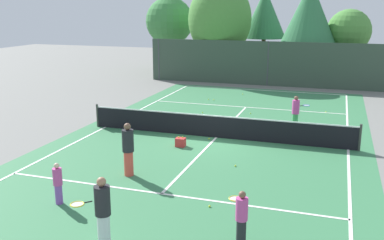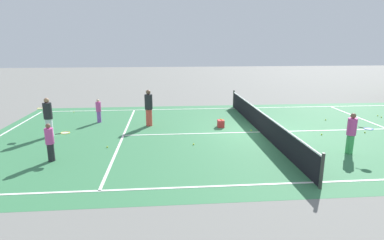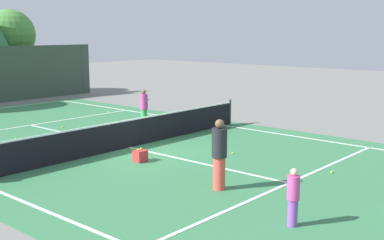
{
  "view_description": "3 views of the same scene",
  "coord_description": "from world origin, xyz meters",
  "views": [
    {
      "loc": [
        4.88,
        -18.13,
        5.59
      ],
      "look_at": [
        -0.65,
        -1.46,
        1.1
      ],
      "focal_mm": 41.55,
      "sensor_mm": 36.0,
      "label": 1
    },
    {
      "loc": [
        13.94,
        -4.45,
        4.17
      ],
      "look_at": [
        -0.17,
        -3.23,
        0.62
      ],
      "focal_mm": 29.33,
      "sensor_mm": 36.0,
      "label": 2
    },
    {
      "loc": [
        -11.44,
        -12.9,
        4.03
      ],
      "look_at": [
        1.41,
        -1.7,
        0.99
      ],
      "focal_mm": 46.58,
      "sensor_mm": 36.0,
      "label": 3
    }
  ],
  "objects": [
    {
      "name": "player_4",
      "position": [
        -1.65,
        -5.3,
        0.94
      ],
      "size": [
        0.39,
        0.39,
        1.84
      ],
      "color": "#E54C3F",
      "rests_on": "ground_plane"
    },
    {
      "name": "court_surface",
      "position": [
        0.0,
        0.0,
        0.0
      ],
      "size": [
        13.0,
        25.0,
        0.01
      ],
      "color": "#387A4C",
      "rests_on": "ground_plane"
    },
    {
      "name": "tennis_ball_0",
      "position": [
        -2.63,
        7.73,
        0.03
      ],
      "size": [
        0.07,
        0.07,
        0.07
      ],
      "primitive_type": "sphere",
      "color": "#CCE533",
      "rests_on": "ground_plane"
    },
    {
      "name": "tennis_ball_4",
      "position": [
        1.62,
        -3.32,
        0.03
      ],
      "size": [
        0.07,
        0.07,
        0.07
      ],
      "primitive_type": "sphere",
      "color": "#CCE533",
      "rests_on": "ground_plane"
    },
    {
      "name": "player_0",
      "position": [
        3.14,
        2.54,
        0.82
      ],
      "size": [
        0.85,
        0.75,
        1.58
      ],
      "color": "#3FA559",
      "rests_on": "ground_plane"
    },
    {
      "name": "ball_crate",
      "position": [
        -1.07,
        -1.71,
        0.18
      ],
      "size": [
        0.39,
        0.31,
        0.43
      ],
      "color": "red",
      "rests_on": "ground_plane"
    },
    {
      "name": "tennis_ball_10",
      "position": [
        -1.94,
        4.24,
        0.03
      ],
      "size": [
        0.07,
        0.07,
        0.07
      ],
      "primitive_type": "sphere",
      "color": "#CCE533",
      "rests_on": "ground_plane"
    },
    {
      "name": "ground_plane",
      "position": [
        0.0,
        0.0,
        0.0
      ],
      "size": [
        80.0,
        80.0,
        0.0
      ],
      "primitive_type": "plane",
      "color": "slate"
    },
    {
      "name": "player_2",
      "position": [
        2.95,
        -8.55,
        0.72
      ],
      "size": [
        0.65,
        0.85,
        1.39
      ],
      "color": "#232328",
      "rests_on": "ground_plane"
    },
    {
      "name": "tennis_net",
      "position": [
        0.0,
        0.0,
        0.51
      ],
      "size": [
        11.9,
        0.1,
        1.1
      ],
      "color": "#333833",
      "rests_on": "ground_plane"
    },
    {
      "name": "tennis_ball_5",
      "position": [
        0.72,
        2.67,
        0.03
      ],
      "size": [
        0.07,
        0.07,
        0.07
      ],
      "primitive_type": "sphere",
      "color": "#CCE533",
      "rests_on": "ground_plane"
    },
    {
      "name": "player_1",
      "position": [
        -2.58,
        -7.98,
        0.64
      ],
      "size": [
        0.27,
        0.27,
        1.25
      ],
      "color": "purple",
      "rests_on": "ground_plane"
    },
    {
      "name": "tennis_ball_1",
      "position": [
        -2.27,
        7.69,
        0.03
      ],
      "size": [
        0.07,
        0.07,
        0.07
      ],
      "primitive_type": "sphere",
      "color": "#CCE533",
      "rests_on": "ground_plane"
    },
    {
      "name": "tennis_ball_6",
      "position": [
        0.57,
        4.86,
        0.03
      ],
      "size": [
        0.07,
        0.07,
        0.07
      ],
      "primitive_type": "sphere",
      "color": "#CCE533",
      "rests_on": "ground_plane"
    },
    {
      "name": "player_3",
      "position": [
        -0.15,
        -9.69,
        0.91
      ],
      "size": [
        0.83,
        0.85,
        1.77
      ],
      "color": "silver",
      "rests_on": "ground_plane"
    },
    {
      "name": "tennis_ball_2",
      "position": [
        1.66,
        -6.84,
        0.03
      ],
      "size": [
        0.07,
        0.07,
        0.07
      ],
      "primitive_type": "sphere",
      "color": "#CCE533",
      "rests_on": "ground_plane"
    },
    {
      "name": "tennis_ball_9",
      "position": [
        -5.12,
        -9.99,
        0.03
      ],
      "size": [
        0.07,
        0.07,
        0.07
      ],
      "primitive_type": "sphere",
      "color": "#CCE533",
      "rests_on": "ground_plane"
    },
    {
      "name": "tennis_ball_7",
      "position": [
        -0.23,
        -0.37,
        0.03
      ],
      "size": [
        0.07,
        0.07,
        0.07
      ],
      "primitive_type": "sphere",
      "color": "#CCE533",
      "rests_on": "ground_plane"
    }
  ]
}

